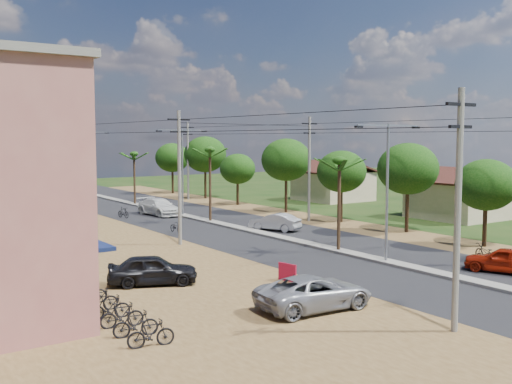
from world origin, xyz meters
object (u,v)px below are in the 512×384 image
car_parked_dark (153,270)px  moto_rider_east (486,253)px  car_red_near (504,261)px  car_parked_silver (315,293)px  roadside_sign (287,273)px  car_white_far (159,207)px  car_silver_mid (275,222)px  parked_scooter_row (115,311)px

car_parked_dark → moto_rider_east: car_parked_dark is taller
car_red_near → car_parked_silver: 12.74m
car_red_near → car_parked_dark: (-16.53, 8.23, 0.05)m
car_parked_dark → roadside_sign: 6.68m
moto_rider_east → car_parked_dark: bearing=-1.7°
car_white_far → roadside_sign: size_ratio=4.78×
car_parked_silver → car_parked_dark: size_ratio=1.18×
car_parked_silver → moto_rider_east: 14.71m
car_silver_mid → car_white_far: size_ratio=0.76×
car_parked_silver → roadside_sign: (2.05, 4.54, -0.25)m
car_parked_silver → parked_scooter_row: bearing=73.4°
moto_rider_east → parked_scooter_row: size_ratio=0.26×
car_parked_silver → parked_scooter_row: (-7.59, 2.93, -0.21)m
car_silver_mid → car_parked_dark: (-15.07, -10.39, 0.07)m
parked_scooter_row → car_white_far: bearing=61.7°
car_parked_dark → car_red_near: bearing=-93.1°
car_parked_dark → parked_scooter_row: bearing=165.1°
car_silver_mid → car_parked_dark: bearing=9.7°
car_red_near → roadside_sign: size_ratio=3.62×
car_red_near → parked_scooter_row: 20.60m
roadside_sign → car_parked_silver: bearing=-126.4°
car_parked_silver → roadside_sign: bearing=-19.8°
car_silver_mid → moto_rider_east: size_ratio=2.12×
car_red_near → parked_scooter_row: car_red_near is taller
car_silver_mid → roadside_sign: bearing=30.9°
car_red_near → moto_rider_east: car_red_near is taller
car_white_far → roadside_sign: car_white_far is taller
car_silver_mid → roadside_sign: size_ratio=3.63×
car_silver_mid → car_parked_silver: car_parked_silver is taller
moto_rider_east → parked_scooter_row: (-22.18, 1.08, -0.00)m
car_parked_silver → roadside_sign: 4.99m
car_silver_mid → parked_scooter_row: bearing=13.9°
car_parked_silver → car_red_near: bearing=-87.7°
roadside_sign → car_white_far: bearing=65.8°
car_red_near → car_parked_silver: car_parked_silver is taller
car_parked_silver → moto_rider_east: (14.59, 1.85, -0.21)m
car_red_near → roadside_sign: bearing=-48.6°
car_parked_dark → moto_rider_east: (18.39, -5.88, -0.24)m
car_red_near → car_parked_silver: size_ratio=0.78×
parked_scooter_row → moto_rider_east: bearing=-2.8°
moto_rider_east → car_silver_mid: bearing=-62.4°
car_silver_mid → car_parked_silver: bearing=33.2°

